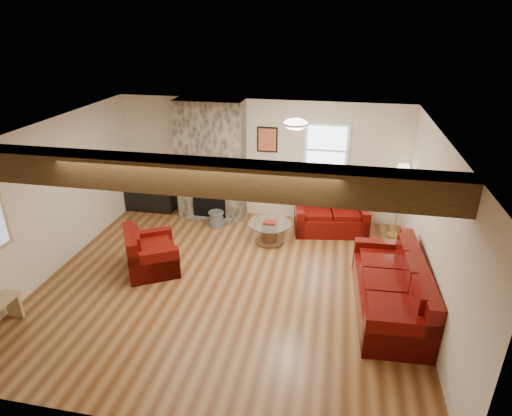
{
  "coord_description": "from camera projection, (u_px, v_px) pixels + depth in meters",
  "views": [
    {
      "loc": [
        1.57,
        -5.67,
        4.0
      ],
      "look_at": [
        0.37,
        0.4,
        1.21
      ],
      "focal_mm": 30.0,
      "sensor_mm": 36.0,
      "label": 1
    }
  ],
  "objects": [
    {
      "name": "room",
      "position": [
        227.0,
        214.0,
        6.48
      ],
      "size": [
        8.0,
        8.0,
        8.0
      ],
      "color": "brown",
      "rests_on": "ground"
    },
    {
      "name": "oak_beam",
      "position": [
        197.0,
        176.0,
        4.93
      ],
      "size": [
        6.0,
        0.36,
        0.38
      ],
      "primitive_type": "cube",
      "color": "#321D0F",
      "rests_on": "room"
    },
    {
      "name": "chimney_breast",
      "position": [
        211.0,
        162.0,
        8.9
      ],
      "size": [
        1.4,
        0.67,
        2.5
      ],
      "color": "#332E27",
      "rests_on": "floor"
    },
    {
      "name": "back_window",
      "position": [
        326.0,
        150.0,
        8.54
      ],
      "size": [
        0.9,
        0.08,
        1.1
      ],
      "primitive_type": null,
      "color": "white",
      "rests_on": "room"
    },
    {
      "name": "ceiling_dome",
      "position": [
        295.0,
        126.0,
        6.64
      ],
      "size": [
        0.4,
        0.4,
        0.18
      ],
      "primitive_type": null,
      "color": "beige",
      "rests_on": "room"
    },
    {
      "name": "artwork_back",
      "position": [
        267.0,
        140.0,
        8.69
      ],
      "size": [
        0.42,
        0.06,
        0.52
      ],
      "primitive_type": null,
      "color": "black",
      "rests_on": "room"
    },
    {
      "name": "artwork_right",
      "position": [
        434.0,
        191.0,
        6.02
      ],
      "size": [
        0.06,
        0.55,
        0.42
      ],
      "primitive_type": null,
      "color": "black",
      "rests_on": "room"
    },
    {
      "name": "sofa_three",
      "position": [
        390.0,
        286.0,
        6.21
      ],
      "size": [
        1.01,
        2.21,
        0.84
      ],
      "primitive_type": null,
      "rotation": [
        0.0,
        0.0,
        -1.52
      ],
      "color": "#450405",
      "rests_on": "floor"
    },
    {
      "name": "loveseat",
      "position": [
        331.0,
        214.0,
        8.56
      ],
      "size": [
        1.53,
        1.03,
        0.76
      ],
      "primitive_type": null,
      "rotation": [
        0.0,
        0.0,
        0.16
      ],
      "color": "#450405",
      "rests_on": "floor"
    },
    {
      "name": "armchair_red",
      "position": [
        151.0,
        250.0,
        7.25
      ],
      "size": [
        1.17,
        1.21,
        0.75
      ],
      "primitive_type": null,
      "rotation": [
        0.0,
        0.0,
        2.1
      ],
      "color": "#450405",
      "rests_on": "floor"
    },
    {
      "name": "coffee_table",
      "position": [
        270.0,
        232.0,
        8.2
      ],
      "size": [
        0.84,
        0.84,
        0.44
      ],
      "color": "#422C15",
      "rests_on": "floor"
    },
    {
      "name": "tv_cabinet",
      "position": [
        151.0,
        198.0,
        9.58
      ],
      "size": [
        1.06,
        0.43,
        0.53
      ],
      "primitive_type": "cube",
      "color": "black",
      "rests_on": "floor"
    },
    {
      "name": "television",
      "position": [
        149.0,
        178.0,
        9.38
      ],
      "size": [
        0.76,
        0.1,
        0.44
      ],
      "primitive_type": "imported",
      "color": "black",
      "rests_on": "tv_cabinet"
    },
    {
      "name": "floor_lamp",
      "position": [
        402.0,
        176.0,
        7.99
      ],
      "size": [
        0.38,
        0.38,
        1.49
      ],
      "color": "tan",
      "rests_on": "floor"
    },
    {
      "name": "coal_bucket",
      "position": [
        216.0,
        219.0,
        8.85
      ],
      "size": [
        0.34,
        0.34,
        0.32
      ],
      "primitive_type": null,
      "color": "slate",
      "rests_on": "floor"
    }
  ]
}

